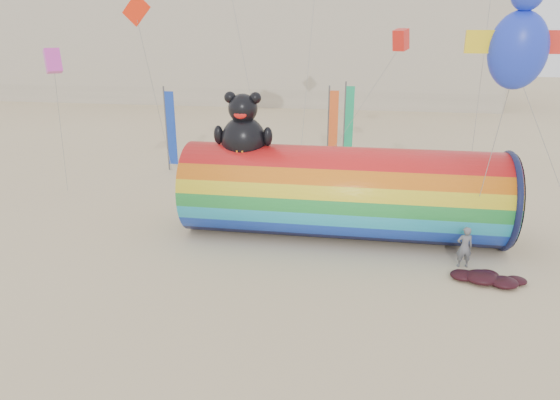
# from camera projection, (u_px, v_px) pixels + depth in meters

# --- Properties ---
(ground) EXTENTS (160.00, 160.00, 0.00)m
(ground) POSITION_uv_depth(u_px,v_px,m) (260.00, 274.00, 18.32)
(ground) COLOR #CCB58C
(ground) RESTS_ON ground
(hotel_building) EXTENTS (60.40, 15.40, 20.60)m
(hotel_building) POSITION_uv_depth(u_px,v_px,m) (235.00, 10.00, 59.49)
(hotel_building) COLOR #B7AD99
(hotel_building) RESTS_ON ground
(windsock_assembly) EXTENTS (13.39, 4.08, 6.17)m
(windsock_assembly) POSITION_uv_depth(u_px,v_px,m) (342.00, 190.00, 21.07)
(windsock_assembly) COLOR red
(windsock_assembly) RESTS_ON ground
(kite_handler) EXTENTS (0.64, 0.47, 1.62)m
(kite_handler) POSITION_uv_depth(u_px,v_px,m) (464.00, 247.00, 18.62)
(kite_handler) COLOR #5B5C63
(kite_handler) RESTS_ON ground
(fabric_bundle) EXTENTS (2.62, 1.35, 0.41)m
(fabric_bundle) POSITION_uv_depth(u_px,v_px,m) (487.00, 278.00, 17.67)
(fabric_bundle) COLOR #390A13
(fabric_bundle) RESTS_ON ground
(festival_banners) EXTENTS (11.36, 4.51, 5.20)m
(festival_banners) POSITION_uv_depth(u_px,v_px,m) (285.00, 126.00, 31.55)
(festival_banners) COLOR #59595E
(festival_banners) RESTS_ON ground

